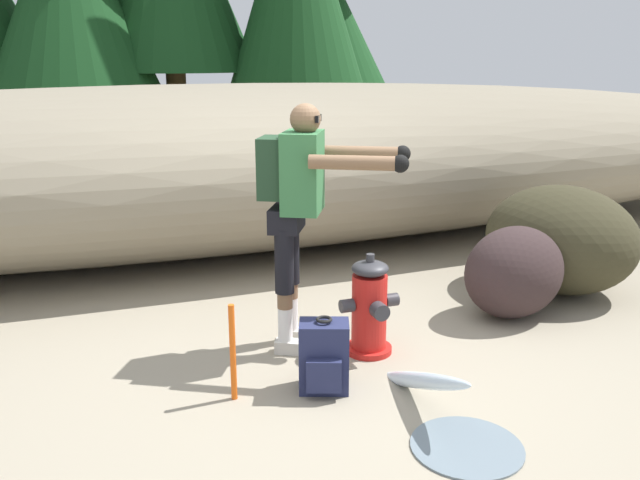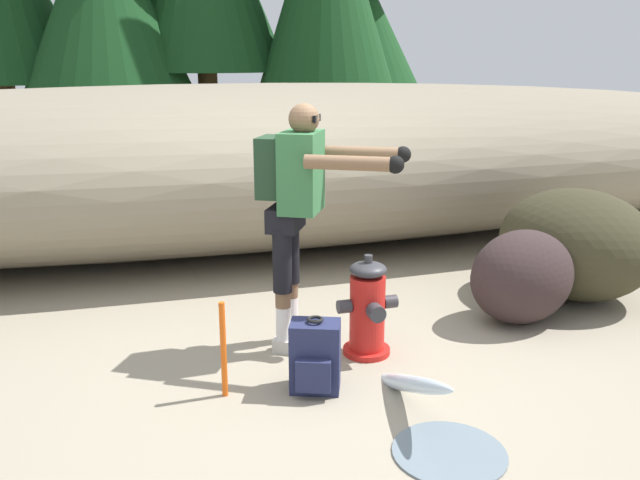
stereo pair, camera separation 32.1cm
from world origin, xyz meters
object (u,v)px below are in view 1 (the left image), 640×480
object	(u,v)px
spare_backpack	(324,357)
survey_stake	(233,353)
fire_hydrant	(370,308)
boulder_large	(560,239)
boulder_mid	(514,272)
utility_worker	(300,197)

from	to	relation	value
spare_backpack	survey_stake	xyz separation A→B (m)	(-0.54, 0.08, 0.08)
fire_hydrant	boulder_large	distance (m)	2.15
boulder_mid	survey_stake	size ratio (longest dim) A/B	1.43
fire_hydrant	spare_backpack	bearing A→B (deg)	-140.28
boulder_mid	survey_stake	world-z (taller)	boulder_mid
spare_backpack	utility_worker	bearing A→B (deg)	-165.33
utility_worker	survey_stake	bearing A→B (deg)	-109.05
spare_backpack	boulder_mid	distance (m)	1.92
boulder_large	utility_worker	bearing A→B (deg)	-171.83
boulder_large	fire_hydrant	bearing A→B (deg)	-164.09
fire_hydrant	survey_stake	size ratio (longest dim) A/B	1.18
utility_worker	boulder_mid	bearing A→B (deg)	28.41
spare_backpack	boulder_mid	xyz separation A→B (m)	(1.81, 0.62, 0.15)
spare_backpack	survey_stake	distance (m)	0.55
fire_hydrant	utility_worker	bearing A→B (deg)	150.70
spare_backpack	survey_stake	world-z (taller)	survey_stake
utility_worker	boulder_mid	distance (m)	1.89
utility_worker	spare_backpack	world-z (taller)	utility_worker
utility_worker	boulder_large	distance (m)	2.57
fire_hydrant	boulder_large	xyz separation A→B (m)	(2.06, 0.59, 0.14)
fire_hydrant	spare_backpack	distance (m)	0.63
boulder_mid	utility_worker	bearing A→B (deg)	179.57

